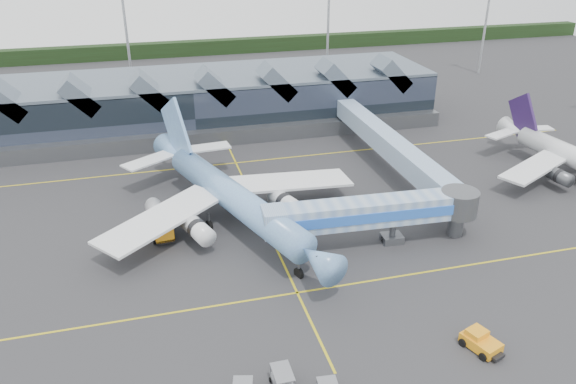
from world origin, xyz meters
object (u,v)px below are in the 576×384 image
object	(u,v)px
jet_bridge	(385,212)
fuel_truck	(158,219)
main_airliner	(229,194)
pushback_tug	(481,342)
regional_jet	(573,157)

from	to	relation	value
jet_bridge	fuel_truck	world-z (taller)	jet_bridge
main_airliner	jet_bridge	size ratio (longest dim) A/B	1.52
fuel_truck	pushback_tug	size ratio (longest dim) A/B	2.12
regional_jet	jet_bridge	distance (m)	36.37
main_airliner	regional_jet	distance (m)	51.65
main_airliner	fuel_truck	xyz separation A→B (m)	(-8.99, -0.11, -2.23)
jet_bridge	main_airliner	bearing A→B (deg)	152.18
regional_jet	fuel_truck	size ratio (longest dim) A/B	3.42
regional_jet	jet_bridge	size ratio (longest dim) A/B	1.16
regional_jet	fuel_truck	xyz separation A→B (m)	(-60.63, -0.53, -1.66)
main_airliner	regional_jet	size ratio (longest dim) A/B	1.31
main_airliner	pushback_tug	distance (m)	34.59
main_airliner	jet_bridge	distance (m)	19.63
fuel_truck	pushback_tug	world-z (taller)	fuel_truck
main_airliner	pushback_tug	xyz separation A→B (m)	(17.80, -29.49, -3.13)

